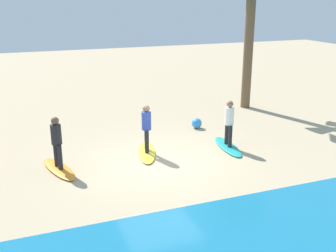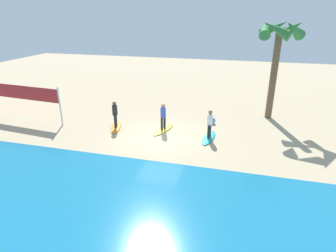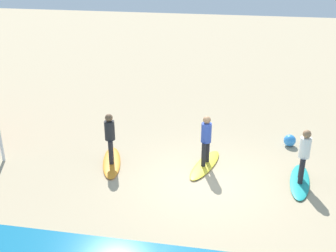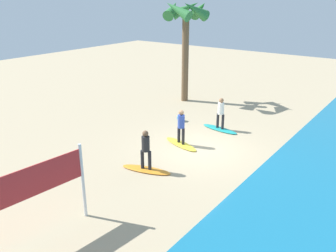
% 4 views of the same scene
% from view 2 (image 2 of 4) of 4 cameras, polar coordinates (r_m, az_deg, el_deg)
% --- Properties ---
extents(ground_plane, '(60.00, 60.00, 0.00)m').
position_cam_2_polar(ground_plane, '(16.72, -1.58, -2.13)').
color(ground_plane, tan).
extents(surfboard_teal, '(0.81, 2.15, 0.09)m').
position_cam_2_polar(surfboard_teal, '(16.61, 8.16, -2.36)').
color(surfboard_teal, teal).
rests_on(surfboard_teal, ground).
extents(surfer_teal, '(0.32, 0.46, 1.64)m').
position_cam_2_polar(surfer_teal, '(16.23, 8.35, 0.84)').
color(surfer_teal, '#232328').
rests_on(surfer_teal, surfboard_teal).
extents(surfboard_yellow, '(1.11, 2.17, 0.09)m').
position_cam_2_polar(surfboard_yellow, '(17.57, -0.96, -0.75)').
color(surfboard_yellow, yellow).
rests_on(surfboard_yellow, ground).
extents(surfer_yellow, '(0.32, 0.45, 1.64)m').
position_cam_2_polar(surfer_yellow, '(17.21, -0.98, 2.30)').
color(surfer_yellow, '#232328').
rests_on(surfer_yellow, surfboard_yellow).
extents(surfboard_orange, '(1.10, 2.17, 0.09)m').
position_cam_2_polar(surfboard_orange, '(18.24, -10.33, -0.24)').
color(surfboard_orange, orange).
rests_on(surfboard_orange, ground).
extents(surfer_orange, '(0.32, 0.45, 1.64)m').
position_cam_2_polar(surfer_orange, '(17.90, -10.55, 2.70)').
color(surfer_orange, '#232328').
rests_on(surfer_orange, surfboard_orange).
extents(volleyball_net, '(9.06, 0.93, 2.50)m').
position_cam_2_polar(volleyball_net, '(22.25, -29.88, 5.93)').
color(volleyball_net, silver).
rests_on(volleyball_net, ground).
extents(palm_tree, '(2.88, 3.03, 6.54)m').
position_cam_2_polar(palm_tree, '(19.88, 21.23, 15.97)').
color(palm_tree, brown).
rests_on(palm_tree, ground).
extents(beach_ball, '(0.42, 0.42, 0.42)m').
position_cam_2_polar(beach_ball, '(18.81, 8.83, 1.08)').
color(beach_ball, '#338CE5').
rests_on(beach_ball, ground).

